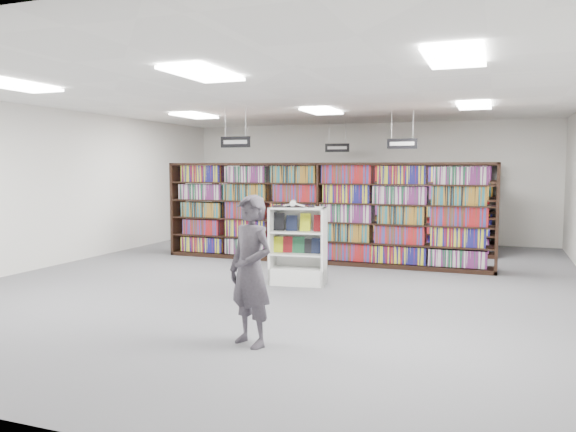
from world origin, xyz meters
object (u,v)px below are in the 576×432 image
(bookshelf_row_near, at_px, (321,213))
(open_book, at_px, (294,205))
(endcap_display, at_px, (298,258))
(shopper, at_px, (251,271))

(bookshelf_row_near, distance_m, open_book, 2.25)
(endcap_display, distance_m, shopper, 3.41)
(open_book, xyz_separation_m, shopper, (0.70, -3.35, -0.51))
(shopper, bearing_deg, open_book, 126.44)
(endcap_display, relative_size, shopper, 0.78)
(open_book, bearing_deg, shopper, -96.20)
(open_book, height_order, shopper, shopper)
(bookshelf_row_near, bearing_deg, open_book, -85.18)
(shopper, bearing_deg, bookshelf_row_near, 123.68)
(bookshelf_row_near, relative_size, shopper, 4.12)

